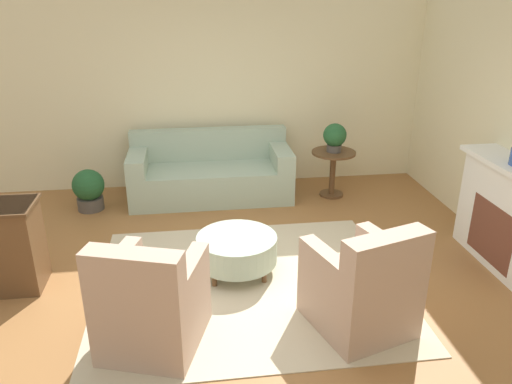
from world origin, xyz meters
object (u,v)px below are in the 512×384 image
(armchair_right, at_px, (363,289))
(side_table, at_px, (333,165))
(potted_plant_floor, at_px, (89,189))
(armchair_left, at_px, (151,306))
(ottoman_table, at_px, (237,249))
(potted_plant_on_side_table, at_px, (335,137))
(couch, at_px, (211,174))

(armchair_right, bearing_deg, side_table, 79.07)
(armchair_right, height_order, potted_plant_floor, armchair_right)
(armchair_left, xyz_separation_m, armchair_right, (1.73, 0.00, 0.00))
(armchair_right, xyz_separation_m, side_table, (0.56, 2.91, 0.06))
(armchair_right, height_order, ottoman_table, armchair_right)
(armchair_right, distance_m, potted_plant_on_side_table, 3.00)
(potted_plant_on_side_table, bearing_deg, ottoman_table, -129.10)
(ottoman_table, bearing_deg, potted_plant_on_side_table, 50.90)
(side_table, bearing_deg, ottoman_table, -129.10)
(armchair_left, relative_size, potted_plant_on_side_table, 2.53)
(potted_plant_floor, bearing_deg, side_table, 0.88)
(ottoman_table, bearing_deg, couch, 94.43)
(side_table, bearing_deg, couch, 173.66)
(armchair_left, bearing_deg, potted_plant_on_side_table, 51.74)
(ottoman_table, bearing_deg, side_table, 50.90)
(armchair_right, bearing_deg, armchair_left, -180.00)
(couch, xyz_separation_m, ottoman_table, (0.16, -2.05, -0.06))
(side_table, bearing_deg, potted_plant_floor, -179.12)
(armchair_right, distance_m, side_table, 2.96)
(ottoman_table, distance_m, side_table, 2.41)
(armchair_left, bearing_deg, armchair_right, 0.00)
(armchair_left, relative_size, ottoman_table, 1.21)
(potted_plant_on_side_table, distance_m, potted_plant_floor, 3.31)
(armchair_right, height_order, side_table, armchair_right)
(potted_plant_floor, bearing_deg, armchair_right, -46.64)
(couch, relative_size, ottoman_table, 2.67)
(couch, distance_m, ottoman_table, 2.05)
(potted_plant_floor, bearing_deg, couch, 8.43)
(ottoman_table, xyz_separation_m, side_table, (1.51, 1.86, 0.18))
(side_table, xyz_separation_m, potted_plant_floor, (-3.26, -0.05, -0.16))
(armchair_left, distance_m, armchair_right, 1.73)
(couch, relative_size, armchair_left, 2.21)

